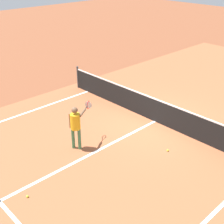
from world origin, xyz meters
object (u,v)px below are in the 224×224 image
Objects in this scene: tennis_ball_mid_court at (27,196)px; tennis_ball_near_net at (168,150)px; player_near at (76,123)px; net at (156,110)px.

tennis_ball_near_net is at bearing 74.54° from tennis_ball_mid_court.
tennis_ball_mid_court is (0.99, -2.44, -0.91)m from player_near.
player_near is at bearing -100.38° from net.
tennis_ball_near_net is (2.23, 2.03, -0.91)m from player_near.
net is 3.42m from player_near.
player_near is 23.17× the size of tennis_ball_near_net.
player_near is 23.17× the size of tennis_ball_mid_court.
tennis_ball_mid_court is at bearing -67.97° from player_near.
tennis_ball_mid_court is 4.65m from tennis_ball_near_net.
tennis_ball_near_net is (1.62, -1.30, -0.46)m from net.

